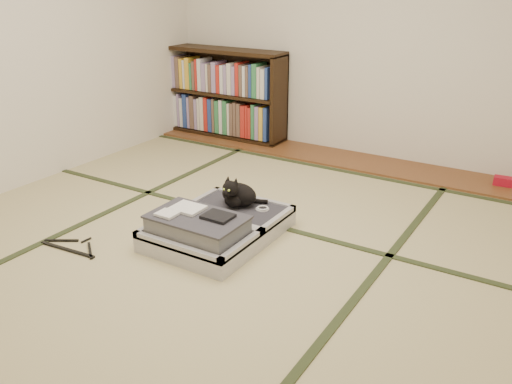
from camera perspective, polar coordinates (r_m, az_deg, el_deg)
The scene contains 10 objects.
floor at distance 3.58m, azimuth -3.64°, elevation -5.36°, with size 4.50×4.50×0.00m, color tan.
wood_strip at distance 5.20m, azimuth 9.12°, elevation 3.48°, with size 4.00×0.50×0.02m, color brown.
red_item at distance 4.89m, azimuth 24.60°, elevation 1.05°, with size 0.15×0.09×0.07m, color #AB0D22.
room_shell at distance 3.18m, azimuth -4.31°, elevation 18.72°, with size 4.50×4.50×4.50m.
tatami_borders at distance 3.95m, azimuth 0.48°, elevation -2.50°, with size 4.00×4.50×0.01m.
bookcase at distance 5.79m, azimuth -3.29°, elevation 10.16°, with size 1.35×0.31×0.92m.
suitcase at distance 3.57m, azimuth -4.33°, elevation -3.72°, with size 0.68×0.91×0.27m.
cat at distance 3.75m, azimuth -1.98°, elevation -0.25°, with size 0.30×0.30×0.24m.
cable_coil at distance 3.72m, azimuth 0.69°, elevation -1.75°, with size 0.09×0.09×0.02m.
hanger at distance 3.69m, azimuth -18.82°, elevation -5.54°, with size 0.46×0.22×0.01m.
Camera 1 is at (1.85, -2.58, 1.65)m, focal length 38.00 mm.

